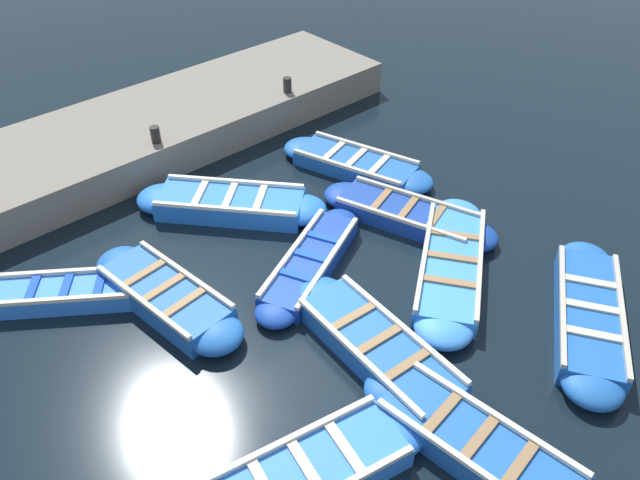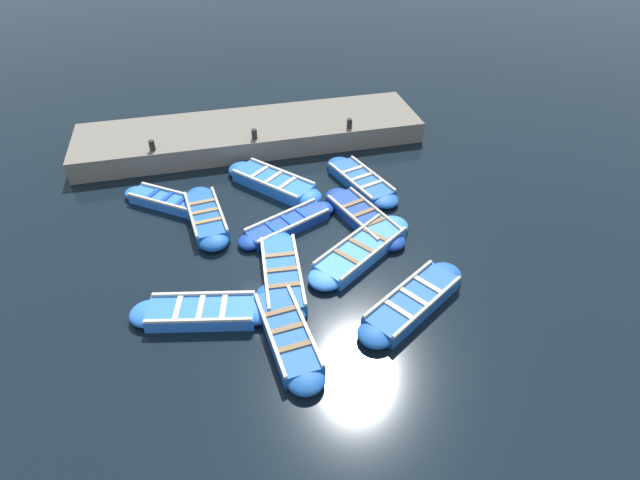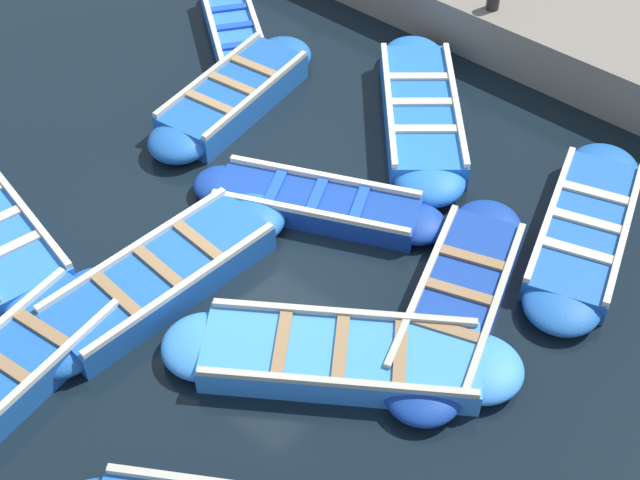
{
  "view_description": "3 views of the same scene",
  "coord_description": "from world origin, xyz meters",
  "px_view_note": "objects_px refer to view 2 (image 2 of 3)",
  "views": [
    {
      "loc": [
        5.58,
        -5.11,
        7.34
      ],
      "look_at": [
        -0.97,
        0.79,
        0.25
      ],
      "focal_mm": 35.0,
      "sensor_mm": 36.0,
      "label": 1
    },
    {
      "loc": [
        11.16,
        -1.6,
        9.25
      ],
      "look_at": [
        0.69,
        0.98,
        0.51
      ],
      "focal_mm": 28.0,
      "sensor_mm": 36.0,
      "label": 2
    },
    {
      "loc": [
        5.61,
        5.69,
        8.12
      ],
      "look_at": [
        -0.01,
        0.95,
        0.45
      ],
      "focal_mm": 50.0,
      "sensor_mm": 36.0,
      "label": 3
    }
  ],
  "objects_px": {
    "boat_outer_left": "(168,201)",
    "boat_tucked": "(413,302)",
    "boat_stern_in": "(282,275)",
    "bollard_north": "(152,145)",
    "boat_drifting": "(288,224)",
    "boat_far_corner": "(273,183)",
    "bollard_mid_south": "(349,123)",
    "bollard_mid_north": "(254,134)",
    "boat_end_of_row": "(206,217)",
    "boat_alongside": "(202,312)",
    "boat_mid_row": "(361,181)",
    "boat_outer_right": "(363,217)",
    "boat_inner_gap": "(287,334)",
    "boat_near_quay": "(361,250)"
  },
  "relations": [
    {
      "from": "boat_far_corner",
      "to": "boat_tucked",
      "type": "xyz_separation_m",
      "value": [
        6.29,
        2.46,
        -0.01
      ]
    },
    {
      "from": "boat_stern_in",
      "to": "boat_mid_row",
      "type": "height_order",
      "value": "boat_stern_in"
    },
    {
      "from": "boat_outer_left",
      "to": "bollard_north",
      "type": "distance_m",
      "value": 2.54
    },
    {
      "from": "boat_stern_in",
      "to": "boat_outer_right",
      "type": "relative_size",
      "value": 1.04
    },
    {
      "from": "boat_end_of_row",
      "to": "boat_outer_left",
      "type": "bearing_deg",
      "value": -136.63
    },
    {
      "from": "boat_drifting",
      "to": "boat_end_of_row",
      "type": "height_order",
      "value": "boat_end_of_row"
    },
    {
      "from": "boat_outer_left",
      "to": "bollard_mid_north",
      "type": "distance_m",
      "value": 4.06
    },
    {
      "from": "boat_near_quay",
      "to": "boat_stern_in",
      "type": "bearing_deg",
      "value": -78.15
    },
    {
      "from": "boat_far_corner",
      "to": "boat_outer_right",
      "type": "height_order",
      "value": "boat_far_corner"
    },
    {
      "from": "boat_inner_gap",
      "to": "boat_stern_in",
      "type": "bearing_deg",
      "value": 172.97
    },
    {
      "from": "boat_tucked",
      "to": "boat_outer_right",
      "type": "xyz_separation_m",
      "value": [
        -3.75,
        -0.1,
        -0.02
      ]
    },
    {
      "from": "boat_tucked",
      "to": "boat_near_quay",
      "type": "bearing_deg",
      "value": -164.14
    },
    {
      "from": "boat_inner_gap",
      "to": "boat_end_of_row",
      "type": "bearing_deg",
      "value": -163.18
    },
    {
      "from": "boat_tucked",
      "to": "bollard_mid_north",
      "type": "distance_m",
      "value": 8.91
    },
    {
      "from": "bollard_north",
      "to": "bollard_mid_south",
      "type": "height_order",
      "value": "same"
    },
    {
      "from": "boat_mid_row",
      "to": "bollard_mid_north",
      "type": "relative_size",
      "value": 10.46
    },
    {
      "from": "bollard_mid_south",
      "to": "boat_tucked",
      "type": "bearing_deg",
      "value": -5.51
    },
    {
      "from": "boat_outer_left",
      "to": "boat_tucked",
      "type": "height_order",
      "value": "boat_tucked"
    },
    {
      "from": "bollard_mid_south",
      "to": "boat_alongside",
      "type": "bearing_deg",
      "value": -38.41
    },
    {
      "from": "boat_outer_left",
      "to": "boat_drifting",
      "type": "bearing_deg",
      "value": 58.9
    },
    {
      "from": "bollard_north",
      "to": "bollard_mid_north",
      "type": "distance_m",
      "value": 3.55
    },
    {
      "from": "boat_outer_left",
      "to": "bollard_north",
      "type": "bearing_deg",
      "value": -171.26
    },
    {
      "from": "bollard_mid_north",
      "to": "boat_stern_in",
      "type": "bearing_deg",
      "value": -2.18
    },
    {
      "from": "boat_far_corner",
      "to": "boat_outer_left",
      "type": "bearing_deg",
      "value": -86.26
    },
    {
      "from": "boat_tucked",
      "to": "boat_alongside",
      "type": "bearing_deg",
      "value": -100.19
    },
    {
      "from": "bollard_north",
      "to": "boat_drifting",
      "type": "bearing_deg",
      "value": 40.71
    },
    {
      "from": "boat_stern_in",
      "to": "boat_alongside",
      "type": "relative_size",
      "value": 1.05
    },
    {
      "from": "boat_far_corner",
      "to": "bollard_mid_north",
      "type": "distance_m",
      "value": 2.3
    },
    {
      "from": "boat_drifting",
      "to": "boat_stern_in",
      "type": "xyz_separation_m",
      "value": [
        2.19,
        -0.57,
        0.03
      ]
    },
    {
      "from": "boat_alongside",
      "to": "boat_outer_left",
      "type": "relative_size",
      "value": 1.2
    },
    {
      "from": "boat_alongside",
      "to": "bollard_north",
      "type": "relative_size",
      "value": 10.39
    },
    {
      "from": "boat_stern_in",
      "to": "boat_mid_row",
      "type": "distance_m",
      "value": 5.27
    },
    {
      "from": "boat_drifting",
      "to": "bollard_north",
      "type": "relative_size",
      "value": 9.62
    },
    {
      "from": "boat_drifting",
      "to": "boat_inner_gap",
      "type": "xyz_separation_m",
      "value": [
        4.21,
        -0.82,
        0.03
      ]
    },
    {
      "from": "boat_inner_gap",
      "to": "boat_mid_row",
      "type": "relative_size",
      "value": 0.99
    },
    {
      "from": "boat_alongside",
      "to": "boat_outer_left",
      "type": "height_order",
      "value": "boat_alongside"
    },
    {
      "from": "boat_drifting",
      "to": "boat_tucked",
      "type": "relative_size",
      "value": 0.92
    },
    {
      "from": "boat_stern_in",
      "to": "boat_tucked",
      "type": "distance_m",
      "value": 3.47
    },
    {
      "from": "boat_outer_left",
      "to": "bollard_mid_north",
      "type": "bearing_deg",
      "value": 126.79
    },
    {
      "from": "boat_drifting",
      "to": "boat_outer_left",
      "type": "distance_m",
      "value": 4.09
    },
    {
      "from": "boat_outer_left",
      "to": "boat_tucked",
      "type": "relative_size",
      "value": 0.83
    },
    {
      "from": "boat_end_of_row",
      "to": "bollard_mid_south",
      "type": "xyz_separation_m",
      "value": [
        -3.59,
        5.6,
        0.76
      ]
    },
    {
      "from": "boat_stern_in",
      "to": "boat_outer_left",
      "type": "distance_m",
      "value": 5.21
    },
    {
      "from": "boat_stern_in",
      "to": "boat_alongside",
      "type": "bearing_deg",
      "value": -68.86
    },
    {
      "from": "boat_stern_in",
      "to": "boat_far_corner",
      "type": "relative_size",
      "value": 1.08
    },
    {
      "from": "boat_mid_row",
      "to": "bollard_north",
      "type": "bearing_deg",
      "value": -111.85
    },
    {
      "from": "boat_drifting",
      "to": "bollard_mid_south",
      "type": "distance_m",
      "value": 5.6
    },
    {
      "from": "boat_drifting",
      "to": "bollard_north",
      "type": "distance_m",
      "value": 5.98
    },
    {
      "from": "boat_outer_left",
      "to": "boat_tucked",
      "type": "xyz_separation_m",
      "value": [
        6.06,
        5.92,
        0.03
      ]
    },
    {
      "from": "boat_end_of_row",
      "to": "bollard_north",
      "type": "relative_size",
      "value": 9.8
    }
  ]
}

